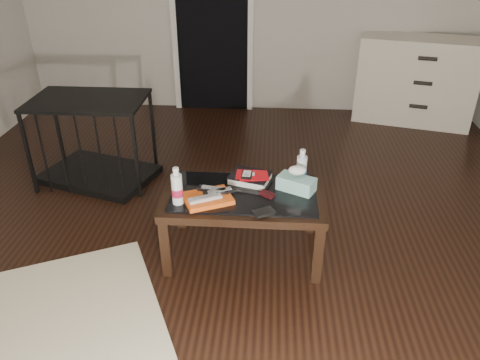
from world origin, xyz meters
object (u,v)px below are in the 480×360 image
object	(u,v)px
coffee_table	(244,201)
pet_crate	(96,153)
textbook	(250,178)
dresser	(415,80)
tissue_box	(296,184)
water_bottle_left	(177,186)
water_bottle_right	(302,167)

from	to	relation	value
coffee_table	pet_crate	xyz separation A→B (m)	(-1.30, 0.94, -0.17)
coffee_table	textbook	world-z (taller)	textbook
coffee_table	dresser	size ratio (longest dim) A/B	0.78
coffee_table	dresser	distance (m)	3.00
pet_crate	tissue_box	world-z (taller)	pet_crate
coffee_table	water_bottle_left	size ratio (longest dim) A/B	4.20
textbook	water_bottle_left	world-z (taller)	water_bottle_left
water_bottle_left	tissue_box	xyz separation A→B (m)	(0.71, 0.20, -0.07)
coffee_table	water_bottle_left	world-z (taller)	water_bottle_left
dresser	water_bottle_left	size ratio (longest dim) A/B	5.41
coffee_table	water_bottle_right	xyz separation A→B (m)	(0.36, 0.14, 0.18)
coffee_table	textbook	distance (m)	0.18
textbook	water_bottle_right	bearing A→B (deg)	14.98
pet_crate	water_bottle_left	xyz separation A→B (m)	(0.92, -1.09, 0.35)
pet_crate	textbook	world-z (taller)	pet_crate
water_bottle_left	tissue_box	world-z (taller)	water_bottle_left
textbook	tissue_box	xyz separation A→B (m)	(0.30, -0.10, 0.02)
pet_crate	water_bottle_right	size ratio (longest dim) A/B	4.37
coffee_table	pet_crate	bearing A→B (deg)	144.24
water_bottle_left	dresser	bearing A→B (deg)	51.85
coffee_table	tissue_box	world-z (taller)	tissue_box
dresser	pet_crate	xyz separation A→B (m)	(-2.99, -1.55, -0.22)
dresser	water_bottle_left	bearing A→B (deg)	-113.81
pet_crate	water_bottle_left	world-z (taller)	pet_crate
pet_crate	water_bottle_right	world-z (taller)	pet_crate
dresser	water_bottle_right	world-z (taller)	dresser
coffee_table	tissue_box	bearing A→B (deg)	9.10
coffee_table	dresser	bearing A→B (deg)	55.89
dresser	tissue_box	distance (m)	2.79
pet_crate	coffee_table	bearing A→B (deg)	-18.18
water_bottle_left	water_bottle_right	world-z (taller)	same
water_bottle_right	tissue_box	xyz separation A→B (m)	(-0.03, -0.09, -0.07)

